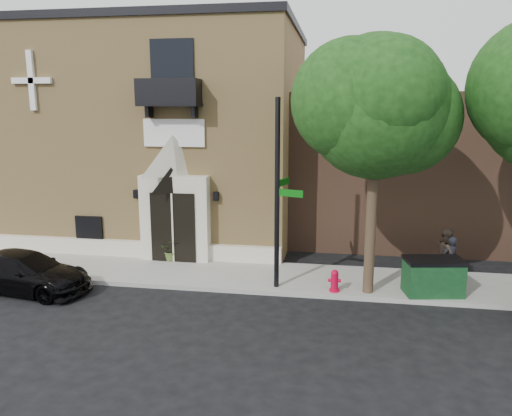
{
  "coord_description": "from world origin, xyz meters",
  "views": [
    {
      "loc": [
        4.98,
        -14.69,
        5.84
      ],
      "look_at": [
        2.19,
        2.0,
        2.39
      ],
      "focal_mm": 35.0,
      "sensor_mm": 36.0,
      "label": 1
    }
  ],
  "objects_px": {
    "fire_hydrant": "(335,281)",
    "black_sedan": "(25,272)",
    "pedestrian_near": "(450,260)",
    "pedestrian_far": "(447,255)",
    "street_sign": "(278,195)",
    "dumpster": "(433,276)"
  },
  "relations": [
    {
      "from": "street_sign",
      "to": "fire_hydrant",
      "type": "relative_size",
      "value": 8.46
    },
    {
      "from": "fire_hydrant",
      "to": "pedestrian_near",
      "type": "distance_m",
      "value": 4.03
    },
    {
      "from": "black_sedan",
      "to": "pedestrian_near",
      "type": "distance_m",
      "value": 13.81
    },
    {
      "from": "pedestrian_near",
      "to": "black_sedan",
      "type": "bearing_deg",
      "value": -19.93
    },
    {
      "from": "dumpster",
      "to": "pedestrian_far",
      "type": "xyz_separation_m",
      "value": [
        0.64,
        1.38,
        0.3
      ]
    },
    {
      "from": "black_sedan",
      "to": "pedestrian_near",
      "type": "height_order",
      "value": "pedestrian_near"
    },
    {
      "from": "fire_hydrant",
      "to": "dumpster",
      "type": "height_order",
      "value": "dumpster"
    },
    {
      "from": "black_sedan",
      "to": "pedestrian_near",
      "type": "relative_size",
      "value": 2.84
    },
    {
      "from": "dumpster",
      "to": "pedestrian_far",
      "type": "distance_m",
      "value": 1.55
    },
    {
      "from": "fire_hydrant",
      "to": "dumpster",
      "type": "distance_m",
      "value": 3.01
    },
    {
      "from": "street_sign",
      "to": "fire_hydrant",
      "type": "bearing_deg",
      "value": 13.28
    },
    {
      "from": "black_sedan",
      "to": "street_sign",
      "type": "distance_m",
      "value": 8.49
    },
    {
      "from": "pedestrian_near",
      "to": "street_sign",
      "type": "bearing_deg",
      "value": -17.66
    },
    {
      "from": "fire_hydrant",
      "to": "pedestrian_far",
      "type": "distance_m",
      "value": 4.02
    },
    {
      "from": "dumpster",
      "to": "pedestrian_near",
      "type": "distance_m",
      "value": 1.43
    },
    {
      "from": "pedestrian_near",
      "to": "fire_hydrant",
      "type": "bearing_deg",
      "value": -9.39
    },
    {
      "from": "fire_hydrant",
      "to": "black_sedan",
      "type": "bearing_deg",
      "value": -172.99
    },
    {
      "from": "pedestrian_near",
      "to": "pedestrian_far",
      "type": "relative_size",
      "value": 0.88
    },
    {
      "from": "black_sedan",
      "to": "pedestrian_far",
      "type": "distance_m",
      "value": 13.76
    },
    {
      "from": "black_sedan",
      "to": "dumpster",
      "type": "bearing_deg",
      "value": -76.34
    },
    {
      "from": "black_sedan",
      "to": "pedestrian_near",
      "type": "bearing_deg",
      "value": -71.69
    },
    {
      "from": "street_sign",
      "to": "fire_hydrant",
      "type": "distance_m",
      "value": 3.23
    }
  ]
}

